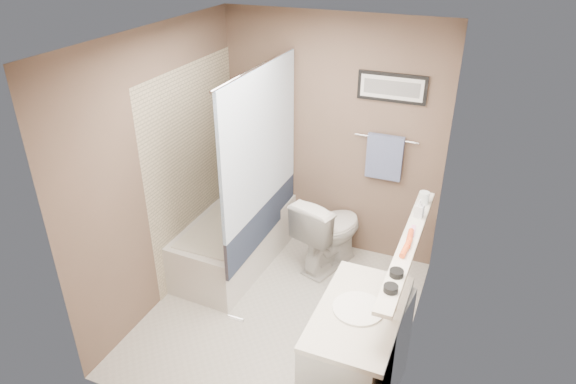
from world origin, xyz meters
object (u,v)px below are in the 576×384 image
at_px(toilet, 329,231).
at_px(candle_bowl_far, 397,273).
at_px(candle_bowl_near, 391,289).
at_px(soap_bottle, 419,208).
at_px(glass_jar, 424,198).
at_px(vanity, 357,359).
at_px(hair_brush_front, 406,248).
at_px(hair_brush_back, 409,238).
at_px(bathtub, 235,239).

bearing_deg(toilet, candle_bowl_far, 139.67).
height_order(candle_bowl_near, soap_bottle, soap_bottle).
relative_size(candle_bowl_far, glass_jar, 0.90).
bearing_deg(toilet, vanity, 132.75).
height_order(hair_brush_front, hair_brush_back, same).
xyz_separation_m(toilet, candle_bowl_far, (0.89, -1.43, 0.74)).
height_order(hair_brush_front, glass_jar, glass_jar).
height_order(candle_bowl_far, hair_brush_front, hair_brush_front).
distance_m(vanity, glass_jar, 1.35).
xyz_separation_m(hair_brush_front, hair_brush_back, (0.00, 0.12, 0.00)).
bearing_deg(candle_bowl_near, soap_bottle, 90.00).
relative_size(candle_bowl_far, hair_brush_front, 0.41).
bearing_deg(soap_bottle, vanity, -101.94).
distance_m(toilet, candle_bowl_far, 1.84).
relative_size(vanity, soap_bottle, 6.25).
relative_size(candle_bowl_near, glass_jar, 0.90).
xyz_separation_m(candle_bowl_near, hair_brush_front, (0.00, 0.47, 0.00)).
relative_size(hair_brush_front, soap_bottle, 1.53).
xyz_separation_m(toilet, soap_bottle, (0.89, -0.64, 0.79)).
bearing_deg(hair_brush_front, soap_bottle, 90.00).
distance_m(glass_jar, soap_bottle, 0.22).
bearing_deg(soap_bottle, bathtub, 168.96).
relative_size(bathtub, hair_brush_front, 6.82).
bearing_deg(toilet, bathtub, 36.07).
bearing_deg(bathtub, candle_bowl_far, -29.84).
bearing_deg(hair_brush_front, toilet, 128.24).
bearing_deg(hair_brush_front, hair_brush_back, 90.00).
bearing_deg(candle_bowl_far, glass_jar, 90.00).
relative_size(toilet, candle_bowl_far, 8.76).
bearing_deg(bathtub, glass_jar, -1.53).
height_order(candle_bowl_near, candle_bowl_far, same).
xyz_separation_m(candle_bowl_near, hair_brush_back, (0.00, 0.59, 0.00)).
bearing_deg(soap_bottle, candle_bowl_near, -90.00).
bearing_deg(soap_bottle, glass_jar, 90.00).
distance_m(toilet, candle_bowl_near, 1.97).
distance_m(toilet, hair_brush_back, 1.54).
xyz_separation_m(toilet, glass_jar, (0.89, -0.43, 0.77)).
bearing_deg(bathtub, toilet, 20.98).
xyz_separation_m(glass_jar, soap_bottle, (0.00, -0.22, 0.02)).
bearing_deg(candle_bowl_near, toilet, 119.15).
bearing_deg(glass_jar, soap_bottle, -90.00).
bearing_deg(hair_brush_front, candle_bowl_far, -90.00).
bearing_deg(bathtub, vanity, -34.70).
height_order(bathtub, glass_jar, glass_jar).
xyz_separation_m(vanity, candle_bowl_near, (0.19, -0.08, 0.73)).
distance_m(hair_brush_back, soap_bottle, 0.37).
bearing_deg(hair_brush_back, hair_brush_front, -90.00).
xyz_separation_m(vanity, soap_bottle, (0.19, 0.88, 0.79)).
bearing_deg(toilet, glass_jar, 172.20).
distance_m(hair_brush_front, soap_bottle, 0.49).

